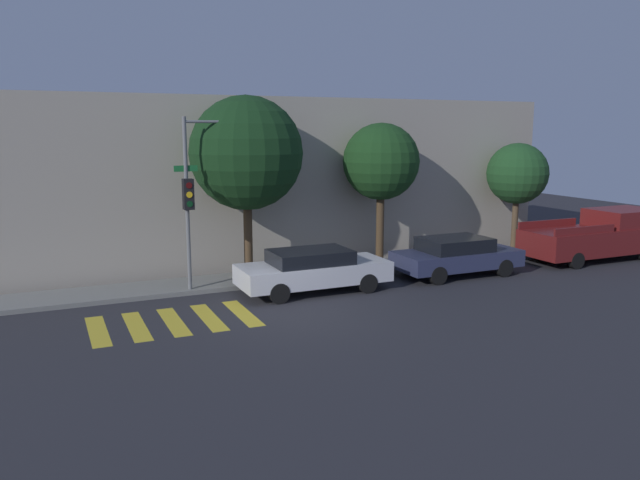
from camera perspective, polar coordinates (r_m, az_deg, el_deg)
ground_plane at (r=16.82m, az=-2.44°, el=-6.94°), size 60.00×60.00×0.00m
sidewalk at (r=20.58m, az=-6.75°, el=-3.63°), size 26.00×1.89×0.14m
building_row at (r=24.25m, az=-10.00°, el=5.43°), size 26.00×6.00×6.04m
crosswalk at (r=16.75m, az=-13.25°, el=-7.28°), size 4.18×2.60×0.00m
traffic_light_pole at (r=18.91m, az=-10.51°, el=5.54°), size 2.72×0.56×5.30m
sedan_near_corner at (r=19.07m, az=-0.66°, el=-2.71°), size 4.63×1.83×1.31m
sedan_middle at (r=21.71m, az=12.35°, el=-1.38°), size 4.33×1.88×1.32m
pickup_truck at (r=26.12m, az=24.15°, el=0.40°), size 5.67×2.08×1.88m
tree_near_corner at (r=20.32m, az=-6.75°, el=7.87°), size 3.67×3.67×6.01m
tree_midblock at (r=22.34m, az=5.61°, el=7.08°), size 2.72×2.72×5.16m
tree_far_end at (r=26.01m, az=17.60°, el=5.78°), size 2.41×2.41×4.41m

